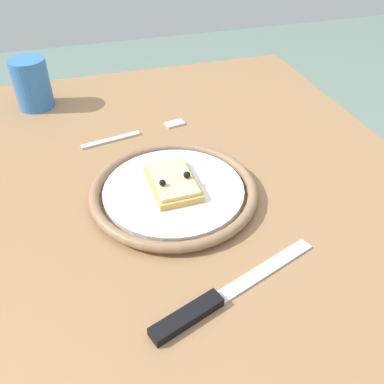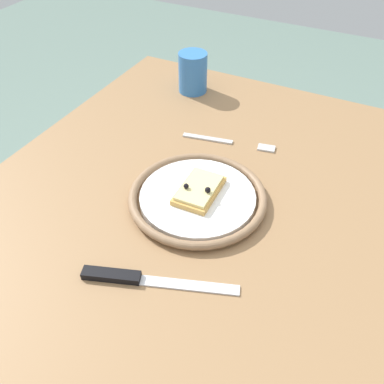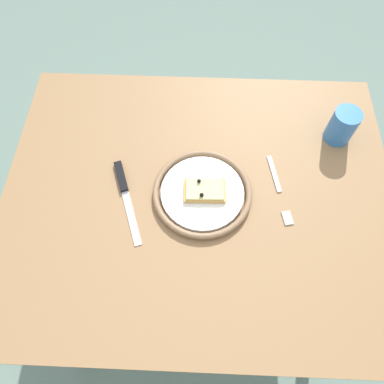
{
  "view_description": "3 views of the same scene",
  "coord_description": "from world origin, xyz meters",
  "px_view_note": "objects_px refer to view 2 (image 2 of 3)",
  "views": [
    {
      "loc": [
        0.46,
        -0.11,
        1.16
      ],
      "look_at": [
        0.0,
        0.02,
        0.78
      ],
      "focal_mm": 38.66,
      "sensor_mm": 36.0,
      "label": 1
    },
    {
      "loc": [
        0.5,
        0.25,
        1.29
      ],
      "look_at": [
        0.0,
        -0.01,
        0.79
      ],
      "focal_mm": 39.68,
      "sensor_mm": 36.0,
      "label": 2
    },
    {
      "loc": [
        0.0,
        0.42,
        1.57
      ],
      "look_at": [
        0.02,
        0.0,
        0.78
      ],
      "focal_mm": 33.51,
      "sensor_mm": 36.0,
      "label": 3
    }
  ],
  "objects_px": {
    "dining_table": "(195,245)",
    "pizza_slice_near": "(201,190)",
    "fork": "(229,142)",
    "cup": "(193,72)",
    "knife": "(132,278)",
    "plate": "(200,198)"
  },
  "relations": [
    {
      "from": "dining_table",
      "to": "pizza_slice_near",
      "type": "xyz_separation_m",
      "value": [
        -0.01,
        0.0,
        0.14
      ]
    },
    {
      "from": "dining_table",
      "to": "knife",
      "type": "xyz_separation_m",
      "value": [
        0.19,
        -0.01,
        0.12
      ]
    },
    {
      "from": "dining_table",
      "to": "pizza_slice_near",
      "type": "distance_m",
      "value": 0.14
    },
    {
      "from": "dining_table",
      "to": "pizza_slice_near",
      "type": "relative_size",
      "value": 9.55
    },
    {
      "from": "plate",
      "to": "knife",
      "type": "bearing_deg",
      "value": -4.14
    },
    {
      "from": "pizza_slice_near",
      "to": "knife",
      "type": "relative_size",
      "value": 0.45
    },
    {
      "from": "dining_table",
      "to": "cup",
      "type": "relative_size",
      "value": 10.13
    },
    {
      "from": "plate",
      "to": "pizza_slice_near",
      "type": "relative_size",
      "value": 2.39
    },
    {
      "from": "pizza_slice_near",
      "to": "fork",
      "type": "xyz_separation_m",
      "value": [
        -0.19,
        -0.02,
        -0.02
      ]
    },
    {
      "from": "fork",
      "to": "cup",
      "type": "bearing_deg",
      "value": -134.42
    },
    {
      "from": "dining_table",
      "to": "plate",
      "type": "bearing_deg",
      "value": 156.53
    },
    {
      "from": "fork",
      "to": "cup",
      "type": "distance_m",
      "value": 0.25
    },
    {
      "from": "pizza_slice_near",
      "to": "dining_table",
      "type": "bearing_deg",
      "value": -15.38
    },
    {
      "from": "cup",
      "to": "fork",
      "type": "bearing_deg",
      "value": 45.58
    },
    {
      "from": "plate",
      "to": "fork",
      "type": "bearing_deg",
      "value": -172.78
    },
    {
      "from": "dining_table",
      "to": "knife",
      "type": "distance_m",
      "value": 0.22
    },
    {
      "from": "plate",
      "to": "pizza_slice_near",
      "type": "distance_m",
      "value": 0.01
    },
    {
      "from": "dining_table",
      "to": "cup",
      "type": "xyz_separation_m",
      "value": [
        -0.38,
        -0.19,
        0.16
      ]
    },
    {
      "from": "knife",
      "to": "fork",
      "type": "relative_size",
      "value": 1.16
    },
    {
      "from": "knife",
      "to": "cup",
      "type": "height_order",
      "value": "cup"
    },
    {
      "from": "knife",
      "to": "fork",
      "type": "height_order",
      "value": "knife"
    },
    {
      "from": "dining_table",
      "to": "knife",
      "type": "relative_size",
      "value": 4.31
    }
  ]
}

